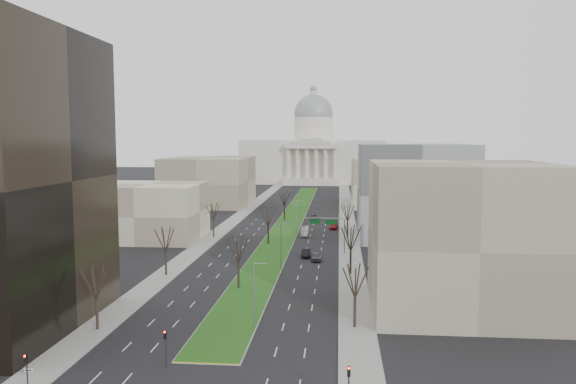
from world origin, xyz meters
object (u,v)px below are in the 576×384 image
Objects in this scene: car_black at (306,253)px; car_grey_far at (314,217)px; box_van at (305,231)px; car_grey_near at (316,257)px; car_red at (334,226)px.

car_grey_far is (-0.63, 55.20, -0.12)m from car_black.
box_van is at bearing 92.97° from car_black.
car_grey_near is 0.63× the size of box_van.
car_black is at bearing -91.64° from car_red.
car_black is at bearing -86.15° from box_van.
car_grey_far is 0.68× the size of box_van.
car_grey_near is 58.89m from car_grey_far.
box_van reaches higher than car_red.
car_red reaches higher than car_grey_far.
box_van is at bearing -117.16° from car_red.
car_black reaches higher than car_grey_near.
car_black is 55.21m from car_grey_far.
car_grey_far is 28.81m from box_van.
car_red is (3.31, 41.06, -0.08)m from car_grey_near.
car_red is 18.81m from car_grey_far.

